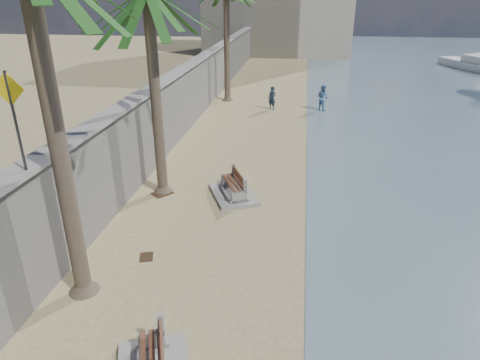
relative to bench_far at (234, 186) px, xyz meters
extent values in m
plane|color=tan|center=(0.91, -8.07, -0.42)|extent=(140.00, 140.00, 0.00)
cube|color=gray|center=(-4.29, 11.93, 1.33)|extent=(0.45, 70.00, 3.50)
cube|color=gray|center=(-4.29, 11.93, 3.13)|extent=(0.80, 70.00, 0.12)
cube|color=gray|center=(0.00, 0.00, -0.36)|extent=(2.38, 2.74, 0.13)
cylinder|color=brown|center=(-3.16, -6.51, 3.80)|extent=(0.44, 0.44, 8.44)
cylinder|color=brown|center=(-2.96, 0.00, 3.38)|extent=(0.42, 0.42, 7.61)
cylinder|color=brown|center=(-3.04, 16.09, 3.62)|extent=(0.44, 0.44, 8.09)
cylinder|color=#2D2D33|center=(-4.09, -6.57, 4.39)|extent=(0.07, 0.07, 2.40)
cube|color=yellow|center=(-4.09, -6.57, 5.18)|extent=(0.78, 0.03, 0.78)
cylinder|color=#2D2D33|center=(-4.19, 3.93, 5.69)|extent=(0.12, 0.12, 5.00)
imported|color=#132235|center=(0.47, 13.82, 0.50)|extent=(0.80, 0.72, 1.84)
imported|color=#537CAD|center=(3.91, 14.23, 0.55)|extent=(1.17, 1.17, 1.94)
cube|color=#382616|center=(-2.94, -0.22, -0.41)|extent=(0.97, 0.99, 0.03)
cube|color=#382616|center=(-2.01, -4.70, -0.41)|extent=(0.52, 0.58, 0.03)
camera|label=1|loc=(2.51, -15.38, 7.24)|focal=32.00mm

